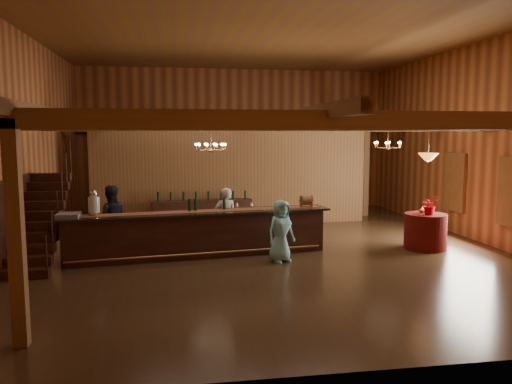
{
  "coord_description": "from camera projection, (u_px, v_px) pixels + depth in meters",
  "views": [
    {
      "loc": [
        -2.28,
        -12.72,
        3.0
      ],
      "look_at": [
        -0.16,
        0.58,
        1.42
      ],
      "focal_mm": 35.0,
      "sensor_mm": 36.0,
      "label": 1
    }
  ],
  "objects": [
    {
      "name": "bar_bottle_1",
      "position": [
        195.0,
        205.0,
        12.24
      ],
      "size": [
        0.07,
        0.07,
        0.3
      ],
      "primitive_type": "cylinder",
      "color": "black",
      "rests_on": "tasting_bar"
    },
    {
      "name": "backbar_shelf",
      "position": [
        203.0,
        214.0,
        15.91
      ],
      "size": [
        3.2,
        0.83,
        0.89
      ],
      "primitive_type": "cube",
      "rotation": [
        0.0,
        0.0,
        0.11
      ],
      "color": "#411E15",
      "rests_on": "floor"
    },
    {
      "name": "table_flowers",
      "position": [
        430.0,
        205.0,
        12.75
      ],
      "size": [
        0.46,
        0.4,
        0.51
      ],
      "primitive_type": "imported",
      "rotation": [
        0.0,
        0.0,
        -0.02
      ],
      "color": "red",
      "rests_on": "round_table"
    },
    {
      "name": "beverage_dispenser",
      "position": [
        94.0,
        204.0,
        11.51
      ],
      "size": [
        0.26,
        0.26,
        0.6
      ],
      "color": "silver",
      "rests_on": "tasting_bar"
    },
    {
      "name": "bartender",
      "position": [
        226.0,
        218.0,
        12.96
      ],
      "size": [
        0.63,
        0.46,
        1.61
      ],
      "primitive_type": "imported",
      "rotation": [
        0.0,
        0.0,
        3.27
      ],
      "color": "silver",
      "rests_on": "floor"
    },
    {
      "name": "beam_grid",
      "position": [
        262.0,
        124.0,
        13.3
      ],
      "size": [
        11.9,
        13.9,
        0.39
      ],
      "color": "#8F5E39",
      "rests_on": "wall_left"
    },
    {
      "name": "ceiling",
      "position": [
        266.0,
        33.0,
        12.54
      ],
      "size": [
        14.0,
        14.0,
        0.0
      ],
      "primitive_type": "plane",
      "rotation": [
        3.14,
        0.0,
        0.0
      ],
      "color": "brown",
      "rests_on": "wall_back"
    },
    {
      "name": "wall_back",
      "position": [
        235.0,
        140.0,
        19.73
      ],
      "size": [
        12.0,
        0.1,
        5.5
      ],
      "primitive_type": "cube",
      "color": "#B8703D",
      "rests_on": "floor"
    },
    {
      "name": "glass_rack_tray",
      "position": [
        68.0,
        215.0,
        11.28
      ],
      "size": [
        0.5,
        0.5,
        0.1
      ],
      "primitive_type": "cube",
      "color": "gray",
      "rests_on": "tasting_bar"
    },
    {
      "name": "staff_second",
      "position": [
        111.0,
        219.0,
        12.5
      ],
      "size": [
        0.92,
        0.77,
        1.72
      ],
      "primitive_type": "imported",
      "rotation": [
        0.0,
        0.0,
        3.3
      ],
      "color": "#201E2B",
      "rests_on": "floor"
    },
    {
      "name": "wall_right",
      "position": [
        479.0,
        142.0,
        13.8
      ],
      "size": [
        0.1,
        14.0,
        5.5
      ],
      "primitive_type": "cube",
      "color": "#B8703D",
      "rests_on": "floor"
    },
    {
      "name": "floor",
      "position": [
        265.0,
        247.0,
        13.18
      ],
      "size": [
        14.0,
        14.0,
        0.0
      ],
      "primitive_type": "plane",
      "color": "#3F2A1A",
      "rests_on": "ground"
    },
    {
      "name": "support_posts",
      "position": [
        269.0,
        190.0,
        12.5
      ],
      "size": [
        9.2,
        10.2,
        3.2
      ],
      "color": "#8F5E39",
      "rests_on": "floor"
    },
    {
      "name": "staircase",
      "position": [
        39.0,
        221.0,
        11.49
      ],
      "size": [
        1.0,
        2.8,
        2.0
      ],
      "color": "#411E15",
      "rests_on": "floor"
    },
    {
      "name": "round_table",
      "position": [
        425.0,
        231.0,
        12.98
      ],
      "size": [
        1.07,
        1.07,
        0.93
      ],
      "primitive_type": "cylinder",
      "color": "#670607",
      "rests_on": "floor"
    },
    {
      "name": "guest",
      "position": [
        281.0,
        231.0,
        11.65
      ],
      "size": [
        0.85,
        0.73,
        1.47
      ],
      "primitive_type": "imported",
      "rotation": [
        0.0,
        0.0,
        0.44
      ],
      "color": "#85E1EF",
      "rests_on": "floor"
    },
    {
      "name": "pendant_lamp",
      "position": [
        428.0,
        157.0,
        12.75
      ],
      "size": [
        0.52,
        0.52,
        0.9
      ],
      "color": "tan",
      "rests_on": "beam_grid"
    },
    {
      "name": "tasting_bar",
      "position": [
        199.0,
        234.0,
        12.21
      ],
      "size": [
        6.67,
        1.61,
        1.12
      ],
      "rotation": [
        0.0,
        0.0,
        0.12
      ],
      "color": "#411E15",
      "rests_on": "floor"
    },
    {
      "name": "chandelier_right",
      "position": [
        388.0,
        144.0,
        14.39
      ],
      "size": [
        0.8,
        0.8,
        0.67
      ],
      "color": "tan",
      "rests_on": "beam_grid"
    },
    {
      "name": "wall_front",
      "position": [
        368.0,
        154.0,
        6.0
      ],
      "size": [
        12.0,
        0.1,
        5.5
      ],
      "primitive_type": "cube",
      "color": "#B8703D",
      "rests_on": "floor"
    },
    {
      "name": "table_vase",
      "position": [
        422.0,
        208.0,
        13.03
      ],
      "size": [
        0.17,
        0.17,
        0.27
      ],
      "primitive_type": "imported",
      "rotation": [
        0.0,
        0.0,
        0.38
      ],
      "color": "tan",
      "rests_on": "round_table"
    },
    {
      "name": "window_right_back",
      "position": [
        455.0,
        182.0,
        14.91
      ],
      "size": [
        0.12,
        1.05,
        1.75
      ],
      "primitive_type": "cube",
      "color": "white",
      "rests_on": "wall_right"
    },
    {
      "name": "backroom_boxes",
      "position": [
        232.0,
        200.0,
        18.47
      ],
      "size": [
        4.1,
        0.6,
        1.1
      ],
      "color": "#411E15",
      "rests_on": "floor"
    },
    {
      "name": "bar_bottle_2",
      "position": [
        224.0,
        204.0,
        12.44
      ],
      "size": [
        0.07,
        0.07,
        0.3
      ],
      "primitive_type": "cylinder",
      "color": "black",
      "rests_on": "tasting_bar"
    },
    {
      "name": "floor_plant",
      "position": [
        295.0,
        202.0,
        17.13
      ],
      "size": [
        0.74,
        0.6,
        1.3
      ],
      "primitive_type": "imported",
      "rotation": [
        0.0,
        0.0,
        -0.04
      ],
      "color": "#45763A",
      "rests_on": "floor"
    },
    {
      "name": "chandelier_left",
      "position": [
        211.0,
        146.0,
        13.08
      ],
      "size": [
        0.8,
        0.8,
        0.7
      ],
      "color": "tan",
      "rests_on": "beam_grid"
    },
    {
      "name": "wall_left",
      "position": [
        19.0,
        144.0,
        11.92
      ],
      "size": [
        0.1,
        14.0,
        5.5
      ],
      "primitive_type": "cube",
      "color": "#B8703D",
      "rests_on": "floor"
    },
    {
      "name": "bar_bottle_0",
      "position": [
        190.0,
        205.0,
        12.2
      ],
      "size": [
        0.07,
        0.07,
        0.3
      ],
      "primitive_type": "cylinder",
      "color": "black",
      "rests_on": "tasting_bar"
    },
    {
      "name": "raffle_drum",
      "position": [
        306.0,
        201.0,
        12.84
      ],
      "size": [
        0.34,
        0.24,
        0.3
      ],
      "color": "brown",
      "rests_on": "tasting_bar"
    },
    {
      "name": "partition_wall",
      "position": [
        232.0,
        178.0,
        16.36
      ],
      "size": [
        9.0,
        0.18,
        3.1
      ],
      "primitive_type": "cube",
      "color": "brown",
      "rests_on": "floor"
    }
  ]
}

